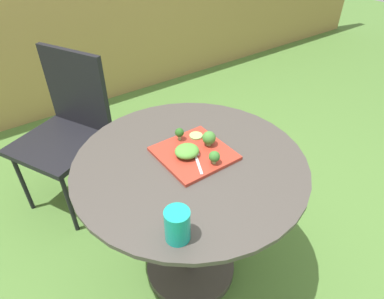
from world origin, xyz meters
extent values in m
plane|color=#4C7533|center=(0.00, 0.00, 0.00)|extent=(12.00, 12.00, 0.00)
cube|color=#9E7F47|center=(0.00, 1.96, 0.80)|extent=(8.00, 0.08, 1.61)
cylinder|color=#423D38|center=(0.00, 0.00, 0.70)|extent=(0.90, 0.90, 0.02)
cylinder|color=#423D38|center=(0.00, 0.00, 0.37)|extent=(0.06, 0.06, 0.66)
cylinder|color=#423D38|center=(0.00, 0.00, 0.02)|extent=(0.44, 0.44, 0.04)
cube|color=black|center=(-0.30, 0.83, 0.43)|extent=(0.59, 0.59, 0.03)
cube|color=black|center=(-0.12, 0.92, 0.68)|extent=(0.21, 0.39, 0.45)
cylinder|color=black|center=(-0.54, 0.91, 0.22)|extent=(0.02, 0.02, 0.43)
cylinder|color=black|center=(-0.38, 0.59, 0.22)|extent=(0.02, 0.02, 0.43)
cylinder|color=black|center=(-0.22, 1.07, 0.22)|extent=(0.02, 0.02, 0.43)
cylinder|color=black|center=(-0.06, 0.75, 0.22)|extent=(0.02, 0.02, 0.43)
cube|color=#AD3323|center=(0.03, 0.02, 0.72)|extent=(0.27, 0.27, 0.01)
cylinder|color=#149989|center=(-0.24, -0.27, 0.77)|extent=(0.08, 0.08, 0.11)
cylinder|color=#118275|center=(-0.24, -0.27, 0.75)|extent=(0.07, 0.07, 0.08)
cube|color=silver|center=(0.00, -0.05, 0.73)|extent=(0.05, 0.10, 0.00)
cube|color=silver|center=(0.04, 0.02, 0.73)|extent=(0.04, 0.05, 0.00)
ellipsoid|color=#519338|center=(0.00, 0.02, 0.75)|extent=(0.10, 0.09, 0.04)
cylinder|color=#99B770|center=(0.11, 0.02, 0.73)|extent=(0.02, 0.02, 0.01)
sphere|color=#427F33|center=(0.11, 0.02, 0.76)|extent=(0.05, 0.05, 0.05)
cylinder|color=#99B770|center=(0.06, -0.08, 0.73)|extent=(0.01, 0.01, 0.01)
sphere|color=#38752D|center=(0.06, -0.08, 0.76)|extent=(0.04, 0.04, 0.04)
cylinder|color=#99B770|center=(0.04, 0.12, 0.74)|extent=(0.01, 0.01, 0.02)
sphere|color=#285B1E|center=(0.04, 0.12, 0.76)|extent=(0.04, 0.04, 0.04)
cylinder|color=#8EB766|center=(0.10, 0.10, 0.73)|extent=(0.05, 0.05, 0.01)
camera|label=1|loc=(-0.57, -0.81, 1.52)|focal=31.08mm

